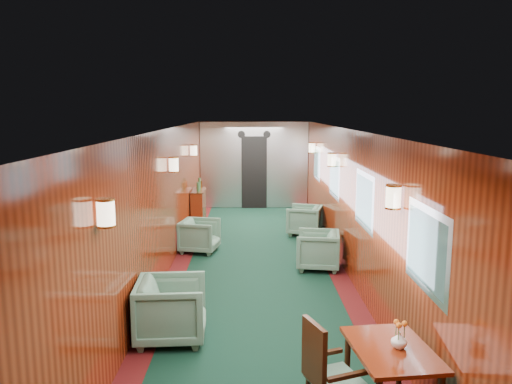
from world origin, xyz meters
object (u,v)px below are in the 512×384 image
Objects in this scene: armchair_left_far at (200,236)px; armchair_right_near at (318,250)px; dining_table at (391,359)px; armchair_right_far at (304,220)px; armchair_left_near at (171,310)px; credenza at (199,207)px; side_chair at (325,370)px.

armchair_left_far is 0.96× the size of armchair_right_near.
dining_table is 5.79m from armchair_left_far.
dining_table is 1.39× the size of armchair_right_far.
armchair_left_near reaches higher than armchair_right_far.
armchair_right_far is (2.12, 5.04, -0.04)m from armchair_left_near.
armchair_left_near reaches higher than dining_table.
credenza is (-2.44, 7.67, -0.15)m from dining_table.
armchair_right_near is at bearing -105.35° from armchair_left_far.
side_chair is 1.34× the size of armchair_right_far.
side_chair is at bearing -140.17° from armchair_left_near.
side_chair is 6.74m from armchair_right_far.
armchair_right_far is at bearing -26.33° from armchair_left_near.
dining_table is at bearing -15.44° from side_chair.
armchair_left_far is at bearing 105.80° from dining_table.
armchair_left_near is 1.17× the size of armchair_left_far.
armchair_right_near is (0.52, 4.34, -0.19)m from side_chair.
side_chair is 1.32× the size of armchair_right_near.
armchair_left_far is 2.38m from armchair_right_near.
credenza is (-1.87, 7.72, -0.09)m from side_chair.
armchair_right_near reaches higher than armchair_left_far.
side_chair is at bearing 178.76° from dining_table.
credenza is 2.62m from armchair_right_far.
armchair_right_far is at bearing -22.65° from credenza.
credenza is 1.54× the size of armchair_right_near.
armchair_left_near is at bearing -29.39° from armchair_right_near.
armchair_left_near is at bearing -87.25° from credenza.
side_chair is 5.65m from armchair_left_far.
armchair_left_far is 2.52m from armchair_right_far.
armchair_right_far is (0.03, 2.37, -0.00)m from armchair_right_near.
armchair_left_near is at bearing -168.17° from armchair_left_far.
armchair_left_near is at bearing 136.63° from dining_table.
credenza is at bearing 101.27° from dining_table.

